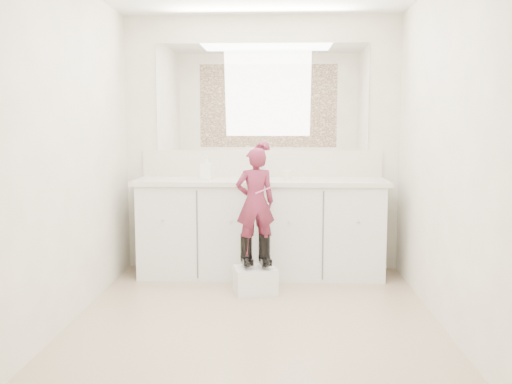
{
  "coord_description": "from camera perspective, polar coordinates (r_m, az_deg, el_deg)",
  "views": [
    {
      "loc": [
        0.17,
        -3.94,
        1.39
      ],
      "look_at": [
        -0.03,
        0.84,
        0.82
      ],
      "focal_mm": 40.0,
      "sensor_mm": 36.0,
      "label": 1
    }
  ],
  "objects": [
    {
      "name": "wall_front",
      "position": [
        2.45,
        -1.59,
        2.33
      ],
      "size": [
        2.6,
        0.0,
        2.6
      ],
      "primitive_type": "plane",
      "rotation": [
        -1.57,
        0.0,
        0.0
      ],
      "color": "beige",
      "rests_on": "floor"
    },
    {
      "name": "step_stool",
      "position": [
        4.77,
        -0.09,
        -8.8
      ],
      "size": [
        0.39,
        0.35,
        0.21
      ],
      "primitive_type": "cube",
      "rotation": [
        0.0,
        0.0,
        0.24
      ],
      "color": "silver",
      "rests_on": "floor"
    },
    {
      "name": "faucet",
      "position": [
        5.34,
        0.55,
        1.97
      ],
      "size": [
        0.08,
        0.08,
        0.1
      ],
      "primitive_type": "cylinder",
      "color": "silver",
      "rests_on": "countertop"
    },
    {
      "name": "mirror",
      "position": [
        5.44,
        0.6,
        9.45
      ],
      "size": [
        2.0,
        0.02,
        1.0
      ],
      "primitive_type": "cube",
      "color": "white",
      "rests_on": "wall_back"
    },
    {
      "name": "boot_left",
      "position": [
        4.73,
        -0.99,
        -5.86
      ],
      "size": [
        0.14,
        0.2,
        0.28
      ],
      "primitive_type": null,
      "rotation": [
        0.0,
        0.0,
        0.24
      ],
      "color": "black",
      "rests_on": "step_stool"
    },
    {
      "name": "cup",
      "position": [
        5.13,
        3.19,
        1.71
      ],
      "size": [
        0.12,
        0.12,
        0.09
      ],
      "primitive_type": "imported",
      "rotation": [
        0.0,
        0.0,
        -0.35
      ],
      "color": "beige",
      "rests_on": "countertop"
    },
    {
      "name": "boot_right",
      "position": [
        4.73,
        0.84,
        -5.88
      ],
      "size": [
        0.14,
        0.2,
        0.28
      ],
      "primitive_type": null,
      "rotation": [
        0.0,
        0.0,
        0.24
      ],
      "color": "black",
      "rests_on": "step_stool"
    },
    {
      "name": "wall_left",
      "position": [
        4.21,
        -18.1,
        3.88
      ],
      "size": [
        0.0,
        3.0,
        3.0
      ],
      "primitive_type": "plane",
      "rotation": [
        1.57,
        0.0,
        1.57
      ],
      "color": "beige",
      "rests_on": "floor"
    },
    {
      "name": "floor",
      "position": [
        4.18,
        -0.08,
        -12.61
      ],
      "size": [
        3.0,
        3.0,
        0.0
      ],
      "primitive_type": "plane",
      "color": "#997F64",
      "rests_on": "ground"
    },
    {
      "name": "countertop",
      "position": [
        5.18,
        0.49,
        1.05
      ],
      "size": [
        2.28,
        0.58,
        0.04
      ],
      "primitive_type": "cube",
      "color": "beige",
      "rests_on": "vanity_cabinet"
    },
    {
      "name": "toddler",
      "position": [
        4.66,
        -0.08,
        -1.0
      ],
      "size": [
        0.36,
        0.28,
        0.89
      ],
      "primitive_type": "imported",
      "rotation": [
        0.0,
        0.0,
        3.38
      ],
      "color": "#A43254",
      "rests_on": "step_stool"
    },
    {
      "name": "dot_panel",
      "position": [
        2.47,
        -1.61,
        12.82
      ],
      "size": [
        2.0,
        0.01,
        1.2
      ],
      "primitive_type": "cube",
      "color": "#472819",
      "rests_on": "wall_front"
    },
    {
      "name": "backsplash",
      "position": [
        5.44,
        0.59,
        2.86
      ],
      "size": [
        2.28,
        0.03,
        0.25
      ],
      "primitive_type": "cube",
      "color": "beige",
      "rests_on": "countertop"
    },
    {
      "name": "wall_back",
      "position": [
        5.45,
        0.59,
        4.81
      ],
      "size": [
        2.6,
        0.0,
        2.6
      ],
      "primitive_type": "plane",
      "rotation": [
        1.57,
        0.0,
        0.0
      ],
      "color": "beige",
      "rests_on": "floor"
    },
    {
      "name": "wall_right",
      "position": [
        4.1,
        18.4,
        3.8
      ],
      "size": [
        0.0,
        3.0,
        3.0
      ],
      "primitive_type": "plane",
      "rotation": [
        1.57,
        0.0,
        -1.57
      ],
      "color": "beige",
      "rests_on": "floor"
    },
    {
      "name": "vanity_cabinet",
      "position": [
        5.26,
        0.49,
        -3.77
      ],
      "size": [
        2.2,
        0.55,
        0.85
      ],
      "primitive_type": "cube",
      "color": "silver",
      "rests_on": "floor"
    },
    {
      "name": "soap_bottle",
      "position": [
        5.2,
        -4.98,
        2.47
      ],
      "size": [
        0.11,
        0.11,
        0.22
      ],
      "primitive_type": "imported",
      "rotation": [
        0.0,
        0.0,
        -0.14
      ],
      "color": "white",
      "rests_on": "countertop"
    },
    {
      "name": "toothbrush",
      "position": [
        4.56,
        0.76,
        0.17
      ],
      "size": [
        0.13,
        0.04,
        0.06
      ],
      "primitive_type": "cylinder",
      "rotation": [
        0.0,
        1.22,
        0.24
      ],
      "color": "#CE5089",
      "rests_on": "toddler"
    }
  ]
}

